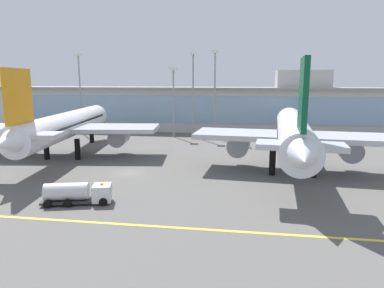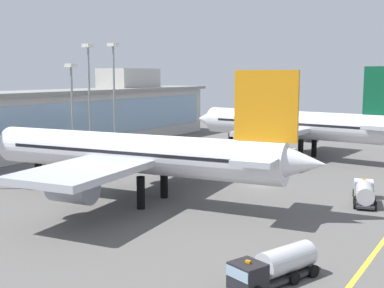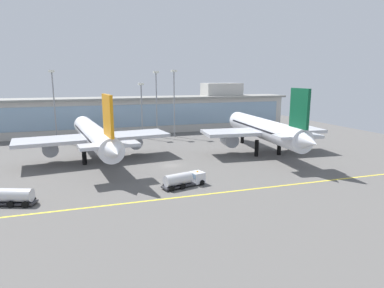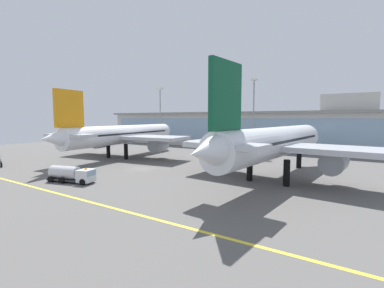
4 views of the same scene
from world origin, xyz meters
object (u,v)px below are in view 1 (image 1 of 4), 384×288
Objects in this scene: fuel_tanker_truck at (79,193)px; apron_light_mast_centre at (80,82)px; airliner_near_left at (66,126)px; airliner_near_right at (293,133)px; apron_light_mast_west at (173,91)px; apron_light_mast_east at (215,82)px; apron_light_mast_far_east at (193,83)px.

apron_light_mast_centre reaches higher than fuel_tanker_truck.
fuel_tanker_truck is at bearing -156.87° from airliner_near_left.
airliner_near_right is 45.94m from apron_light_mast_west.
fuel_tanker_truck is 0.39× the size of apron_light_mast_east.
apron_light_mast_west is at bearing -173.36° from apron_light_mast_far_east.
apron_light_mast_west reaches higher than airliner_near_left.
apron_light_mast_far_east is at bearing -1.49° from apron_light_mast_centre.
airliner_near_right is 2.09× the size of apron_light_mast_east.
apron_light_mast_west is 0.81× the size of apron_light_mast_east.
apron_light_mast_far_east reaches higher than airliner_near_right.
apron_light_mast_east is at bearing -52.90° from airliner_near_left.
apron_light_mast_centre is (-57.65, 36.71, 8.59)m from airliner_near_right.
apron_light_mast_centre is at bearing 13.20° from airliner_near_left.
airliner_near_right is at bearing -50.63° from apron_light_mast_west.
apron_light_mast_far_east is (5.52, 0.64, 2.29)m from apron_light_mast_west.
apron_light_mast_centre is (-27.71, 58.23, 14.05)m from fuel_tanker_truck.
apron_light_mast_far_east is (-23.35, 35.83, 8.52)m from airliner_near_right.
apron_light_mast_west is 12.06m from apron_light_mast_east.
airliner_near_right is 2.57× the size of apron_light_mast_west.
airliner_near_right is at bearing -63.66° from apron_light_mast_east.
fuel_tanker_truck is 59.24m from apron_light_mast_east.
fuel_tanker_truck is 59.39m from apron_light_mast_far_east.
apron_light_mast_west is (1.07, 56.69, 11.70)m from fuel_tanker_truck.
apron_light_mast_east is 1.02× the size of apron_light_mast_far_east.
apron_light_mast_west is 28.91m from apron_light_mast_centre.
airliner_near_right is 68.88m from apron_light_mast_centre.
airliner_near_left is 34.51m from apron_light_mast_west.
airliner_near_right is 37.27m from fuel_tanker_truck.
apron_light_mast_far_east reaches higher than airliner_near_left.
apron_light_mast_centre reaches higher than apron_light_mast_west.
fuel_tanker_truck is at bearing -96.56° from apron_light_mast_far_east.
airliner_near_right is (46.16, -6.05, 0.37)m from airliner_near_left.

